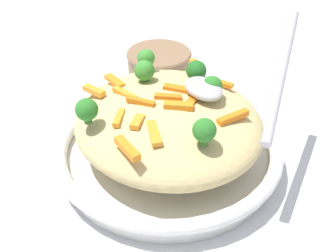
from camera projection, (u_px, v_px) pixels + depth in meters
The scene contains 26 objects.
ground_plane at pixel (168, 163), 0.58m from camera, with size 2.40×2.40×0.00m, color silver.
serving_bowl at pixel (168, 151), 0.57m from camera, with size 0.29×0.29×0.04m.
pasta_mound at pixel (168, 122), 0.54m from camera, with size 0.25×0.23×0.07m, color #D1BA7A.
carrot_piece_0 at pixel (177, 106), 0.50m from camera, with size 0.03×0.01×0.01m, color orange.
carrot_piece_1 at pixel (191, 102), 0.52m from camera, with size 0.04×0.01×0.01m, color orange.
carrot_piece_2 at pixel (168, 97), 0.52m from camera, with size 0.03×0.01×0.01m, color orange.
carrot_piece_3 at pixel (154, 133), 0.47m from camera, with size 0.04×0.01×0.01m, color orange.
carrot_piece_4 at pixel (197, 66), 0.60m from camera, with size 0.03×0.01×0.01m, color orange.
carrot_piece_5 at pixel (137, 122), 0.49m from camera, with size 0.02×0.01×0.01m, color orange.
carrot_piece_6 at pixel (94, 91), 0.54m from camera, with size 0.03×0.01×0.01m, color orange.
carrot_piece_7 at pixel (117, 115), 0.50m from camera, with size 0.03×0.01×0.01m, color orange.
carrot_piece_8 at pixel (115, 81), 0.57m from camera, with size 0.04×0.01×0.01m, color orange.
carrot_piece_9 at pixel (141, 102), 0.51m from camera, with size 0.04×0.01×0.01m, color orange.
carrot_piece_10 at pixel (178, 89), 0.54m from camera, with size 0.04×0.01×0.01m, color orange.
carrot_piece_11 at pixel (125, 94), 0.54m from camera, with size 0.04×0.01×0.01m, color orange.
carrot_piece_12 at pixel (233, 117), 0.50m from camera, with size 0.04×0.01×0.01m, color orange.
carrot_piece_13 at pixel (221, 82), 0.56m from camera, with size 0.03×0.01×0.01m, color orange.
carrot_piece_14 at pixel (127, 148), 0.45m from camera, with size 0.04×0.01×0.01m, color orange.
broccoli_floret_0 at pixel (204, 131), 0.45m from camera, with size 0.03×0.03×0.03m.
broccoli_floret_1 at pixel (145, 71), 0.56m from camera, with size 0.03×0.03×0.03m.
broccoli_floret_2 at pixel (196, 71), 0.56m from camera, with size 0.03×0.03×0.03m.
broccoli_floret_3 at pixel (212, 87), 0.53m from camera, with size 0.03×0.03×0.03m.
broccoli_floret_4 at pixel (146, 58), 0.59m from camera, with size 0.02×0.02×0.03m.
broccoli_floret_5 at pixel (87, 110), 0.48m from camera, with size 0.03×0.03×0.03m.
serving_spoon at pixel (233, 83), 0.51m from camera, with size 0.16×0.15×0.09m.
companion_bowl at pixel (159, 65), 0.75m from camera, with size 0.11×0.11×0.05m.
Camera 1 is at (0.38, -0.23, 0.38)m, focal length 46.50 mm.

